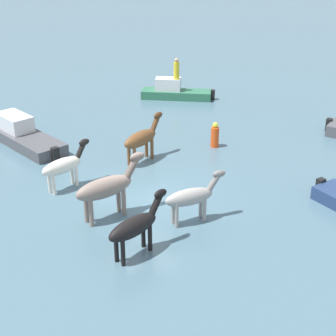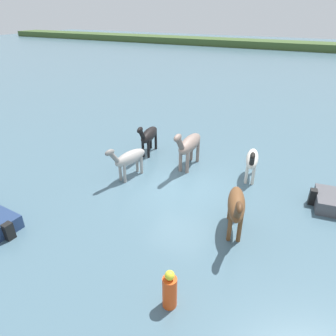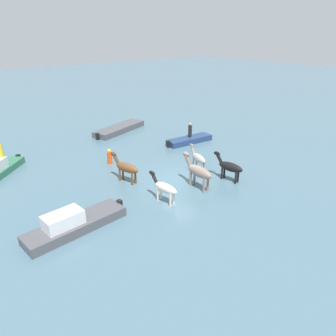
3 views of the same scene
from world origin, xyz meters
The scene contains 10 objects.
ground_plane centered at (0.00, 0.00, 0.00)m, with size 151.64×151.64×0.00m, color #476675.
horse_rear_stallion centered at (2.35, 1.92, 0.93)m, with size 0.77×2.18×1.68m.
horse_mid_herd centered at (-2.32, -0.29, 0.92)m, with size 0.85×2.17×1.67m.
horse_chestnut_trailing centered at (2.69, -1.76, 1.02)m, with size 1.03×2.38×1.85m.
horse_dun_straggler centered at (-0.44, 1.74, 1.13)m, with size 0.61×2.62×2.05m.
horse_gray_outer centered at (-2.80, 2.21, 0.97)m, with size 0.80×2.29×1.77m.
boat_tender_starboard centered at (8.87, -8.26, 0.30)m, with size 3.55×3.61×1.32m.
boat_launch_far centered at (7.66, 1.44, 0.32)m, with size 5.48×2.05×1.36m.
person_helmsman_aft centered at (8.70, -8.22, 1.72)m, with size 0.32×0.32×1.19m.
buoy_channel_marker centered at (2.06, -5.22, 0.51)m, with size 0.36×0.36×1.14m.
Camera 1 is at (-13.40, 8.98, 8.65)m, focal length 54.26 mm.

